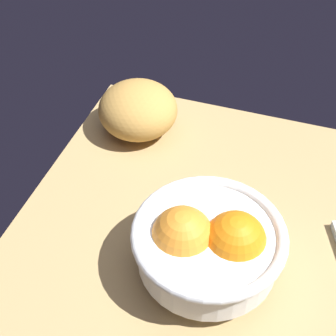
% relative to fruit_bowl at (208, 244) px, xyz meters
% --- Properties ---
extents(ground_plane, '(0.71, 0.61, 0.03)m').
position_rel_fruit_bowl_xyz_m(ground_plane, '(-0.05, -0.07, -0.07)').
color(ground_plane, tan).
extents(fruit_bowl, '(0.21, 0.21, 0.11)m').
position_rel_fruit_bowl_xyz_m(fruit_bowl, '(0.00, 0.00, 0.00)').
color(fruit_bowl, white).
rests_on(fruit_bowl, ground).
extents(bread_loaf, '(0.20, 0.20, 0.09)m').
position_rel_fruit_bowl_xyz_m(bread_loaf, '(0.20, -0.26, -0.01)').
color(bread_loaf, '#BD8D43').
rests_on(bread_loaf, ground).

